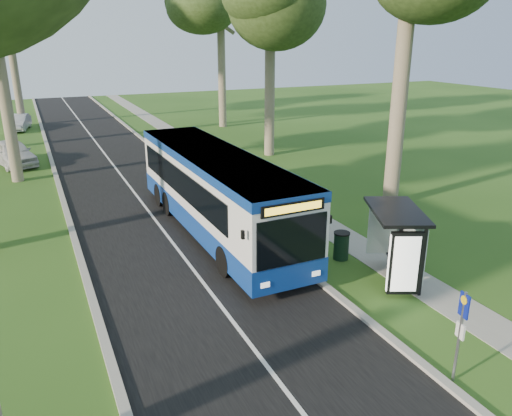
{
  "coord_description": "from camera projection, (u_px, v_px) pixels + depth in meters",
  "views": [
    {
      "loc": [
        -8.07,
        -12.28,
        7.75
      ],
      "look_at": [
        -0.66,
        3.9,
        1.6
      ],
      "focal_mm": 35.0,
      "sensor_mm": 36.0,
      "label": 1
    }
  ],
  "objects": [
    {
      "name": "road",
      "position": [
        147.0,
        210.0,
        23.47
      ],
      "size": [
        7.0,
        100.0,
        0.02
      ],
      "primitive_type": "cube",
      "color": "black",
      "rests_on": "ground"
    },
    {
      "name": "ground",
      "position": [
        324.0,
        287.0,
        16.26
      ],
      "size": [
        120.0,
        120.0,
        0.0
      ],
      "primitive_type": "plane",
      "color": "#294F18",
      "rests_on": "ground"
    },
    {
      "name": "bus",
      "position": [
        216.0,
        193.0,
        20.24
      ],
      "size": [
        2.86,
        12.68,
        3.35
      ],
      "rotation": [
        0.0,
        0.0,
        0.02
      ],
      "color": "white",
      "rests_on": "ground"
    },
    {
      "name": "kerb_west",
      "position": [
        69.0,
        219.0,
        22.08
      ],
      "size": [
        0.25,
        100.0,
        0.12
      ],
      "primitive_type": "cube",
      "color": "#9E9B93",
      "rests_on": "ground"
    },
    {
      "name": "tree_west_e",
      "position": [
        4.0,
        0.0,
        42.1
      ],
      "size": [
        5.2,
        5.2,
        14.33
      ],
      "color": "#7A6B56",
      "rests_on": "ground"
    },
    {
      "name": "bus_stop_sign",
      "position": [
        461.0,
        326.0,
        11.37
      ],
      "size": [
        0.11,
        0.33,
        2.35
      ],
      "rotation": [
        0.0,
        0.0,
        -0.19
      ],
      "color": "gray",
      "rests_on": "ground"
    },
    {
      "name": "centre_line",
      "position": [
        147.0,
        209.0,
        23.47
      ],
      "size": [
        0.12,
        100.0,
        0.0
      ],
      "primitive_type": "cube",
      "color": "white",
      "rests_on": "road"
    },
    {
      "name": "bus_shelter",
      "position": [
        406.0,
        234.0,
        16.01
      ],
      "size": [
        2.58,
        3.24,
        2.45
      ],
      "rotation": [
        0.0,
        0.0,
        -0.42
      ],
      "color": "black",
      "rests_on": "ground"
    },
    {
      "name": "kerb_east",
      "position": [
        217.0,
        199.0,
        24.83
      ],
      "size": [
        0.25,
        100.0,
        0.12
      ],
      "primitive_type": "cube",
      "color": "#9E9B93",
      "rests_on": "ground"
    },
    {
      "name": "car_white",
      "position": [
        13.0,
        153.0,
        31.36
      ],
      "size": [
        3.18,
        5.03,
        1.6
      ],
      "primitive_type": "imported",
      "rotation": [
        0.0,
        0.0,
        0.3
      ],
      "color": "silver",
      "rests_on": "ground"
    },
    {
      "name": "car_silver",
      "position": [
        19.0,
        122.0,
        43.13
      ],
      "size": [
        2.19,
        4.3,
        1.35
      ],
      "primitive_type": "imported",
      "rotation": [
        0.0,
        0.0,
        -0.19
      ],
      "color": "#B0B3B8",
      "rests_on": "ground"
    },
    {
      "name": "footpath",
      "position": [
        271.0,
        193.0,
        26.03
      ],
      "size": [
        1.5,
        100.0,
        0.02
      ],
      "primitive_type": "cube",
      "color": "gray",
      "rests_on": "ground"
    },
    {
      "name": "litter_bin",
      "position": [
        341.0,
        245.0,
        18.16
      ],
      "size": [
        0.59,
        0.59,
        1.04
      ],
      "rotation": [
        0.0,
        0.0,
        -0.42
      ],
      "color": "black",
      "rests_on": "ground"
    }
  ]
}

